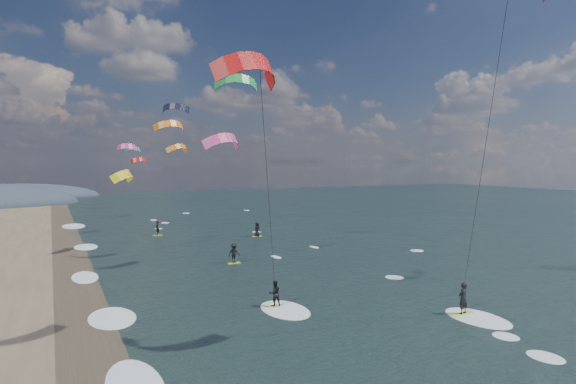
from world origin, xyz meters
name	(u,v)px	position (x,y,z in m)	size (l,w,h in m)	color
wet_sand_strip	(91,354)	(-12.00, 10.00, 0.00)	(3.00, 240.00, 0.00)	#382D23
kitesurfer_near_a	(504,46)	(4.34, 1.68, 13.77)	(7.99, 8.99, 17.77)	#CDF52B
kitesurfer_near_b	(268,158)	(-3.78, 8.62, 8.98)	(6.96, 8.67, 14.22)	#CDF52B
far_kitesurfers	(225,239)	(2.40, 33.28, 0.87)	(11.45, 19.75, 1.75)	#CDF52B
bg_kite_field	(163,137)	(0.32, 52.68, 12.11)	(15.40, 65.05, 9.58)	red
shoreline_surf	(108,320)	(-10.80, 14.75, 0.00)	(2.40, 79.40, 0.11)	white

